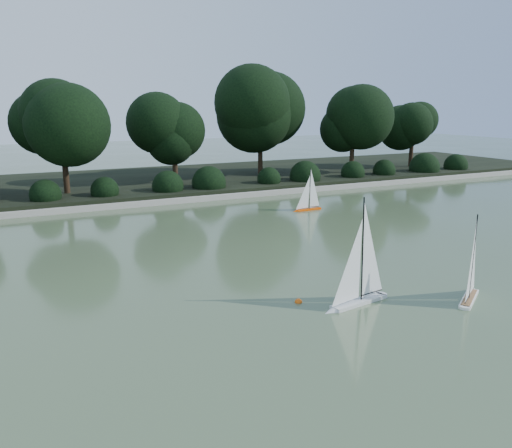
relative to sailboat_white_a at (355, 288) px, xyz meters
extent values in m
plane|color=#384A2C|center=(-0.31, 0.87, -0.30)|extent=(80.00, 80.00, 0.00)
cube|color=gray|center=(-0.31, 9.87, -0.21)|extent=(40.00, 0.35, 0.18)
cube|color=black|center=(-0.31, 13.87, -0.15)|extent=(40.00, 8.00, 0.30)
cylinder|color=black|center=(-3.31, 11.77, 0.53)|extent=(0.20, 0.20, 1.66)
sphere|color=black|center=(-3.31, 11.77, 2.55)|extent=(2.66, 2.66, 2.66)
cylinder|color=black|center=(0.69, 12.27, 0.33)|extent=(0.20, 0.20, 1.26)
sphere|color=black|center=(0.69, 12.27, 1.90)|extent=(2.10, 2.10, 2.10)
cylinder|color=black|center=(4.69, 12.97, 0.56)|extent=(0.20, 0.20, 1.73)
sphere|color=black|center=(4.69, 12.97, 2.69)|extent=(2.80, 2.80, 2.80)
cylinder|color=black|center=(8.69, 11.87, 0.44)|extent=(0.20, 0.20, 1.48)
sphere|color=black|center=(8.69, 11.87, 2.31)|extent=(2.52, 2.52, 2.52)
cylinder|color=black|center=(12.69, 12.47, 0.40)|extent=(0.20, 0.20, 1.40)
sphere|color=black|center=(12.69, 12.47, 2.11)|extent=(2.24, 2.24, 2.24)
sphere|color=black|center=(-4.31, 10.77, 0.15)|extent=(1.10, 1.10, 1.10)
sphere|color=black|center=(-2.31, 10.77, 0.15)|extent=(1.10, 1.10, 1.10)
sphere|color=black|center=(-0.31, 10.77, 0.15)|extent=(1.10, 1.10, 1.10)
sphere|color=black|center=(1.69, 10.77, 0.15)|extent=(1.10, 1.10, 1.10)
sphere|color=black|center=(3.69, 10.77, 0.15)|extent=(1.10, 1.10, 1.10)
sphere|color=black|center=(5.69, 10.77, 0.15)|extent=(1.10, 1.10, 1.10)
sphere|color=black|center=(7.69, 10.77, 0.15)|extent=(1.10, 1.10, 1.10)
sphere|color=black|center=(9.69, 10.77, 0.15)|extent=(1.10, 1.10, 1.10)
sphere|color=black|center=(11.69, 10.77, 0.15)|extent=(1.10, 1.10, 1.10)
sphere|color=black|center=(13.69, 10.77, 0.15)|extent=(1.10, 1.10, 1.10)
cube|color=silver|center=(0.10, 0.02, -0.24)|extent=(1.15, 0.39, 0.11)
cone|color=silver|center=(-0.54, -0.08, -0.24)|extent=(0.26, 0.26, 0.23)
cylinder|color=silver|center=(0.66, 0.10, -0.24)|extent=(0.15, 0.15, 0.11)
cylinder|color=black|center=(0.16, 0.02, 0.68)|extent=(0.03, 0.03, 1.74)
cylinder|color=black|center=(0.40, 0.06, -0.12)|extent=(0.51, 0.10, 0.02)
cube|color=white|center=(1.90, -0.68, -0.25)|extent=(0.89, 0.67, 0.09)
cone|color=white|center=(2.35, -0.39, -0.25)|extent=(0.26, 0.26, 0.19)
cylinder|color=white|center=(1.50, -0.94, -0.25)|extent=(0.16, 0.16, 0.09)
cube|color=olive|center=(1.90, -0.68, -0.20)|extent=(0.80, 0.59, 0.01)
cylinder|color=black|center=(1.86, -0.71, 0.52)|extent=(0.03, 0.03, 1.46)
cylinder|color=black|center=(1.68, -0.82, -0.15)|extent=(0.37, 0.25, 0.02)
cube|color=#E84500|center=(3.38, 6.91, -0.26)|extent=(0.86, 0.21, 0.09)
cone|color=#E84500|center=(2.89, 6.89, -0.26)|extent=(0.18, 0.18, 0.17)
cylinder|color=#E84500|center=(3.80, 6.93, -0.26)|extent=(0.11, 0.11, 0.09)
cylinder|color=black|center=(3.42, 6.91, 0.45)|extent=(0.02, 0.02, 1.32)
cylinder|color=black|center=(3.61, 6.92, -0.16)|extent=(0.39, 0.03, 0.01)
sphere|color=#DD530B|center=(-0.79, 0.50, -0.30)|extent=(0.13, 0.13, 0.13)
camera|label=1|loc=(-4.87, -6.27, 2.95)|focal=35.00mm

